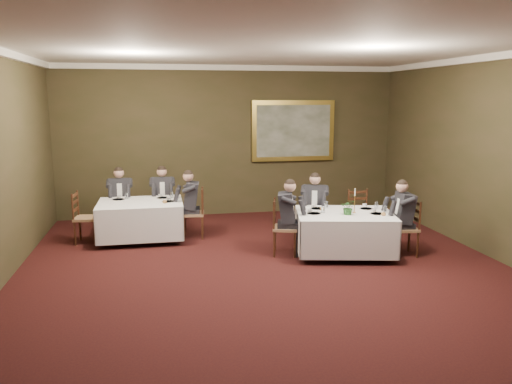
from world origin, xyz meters
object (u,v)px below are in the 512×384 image
object	(u,v)px
table_second	(141,218)
candlestick	(354,204)
diner_sec_backleft	(121,207)
chair_sec_endleft	(86,228)
chair_main_endleft	(284,239)
table_main	(344,230)
chair_sec_backright	(163,215)
chair_main_endright	(404,239)
diner_main_backleft	(314,215)
painting	(293,131)
diner_sec_endright	(193,212)
diner_sec_backright	(163,205)
diner_main_endleft	(285,226)
diner_main_endright	(404,227)
chair_sec_endright	(194,223)
centerpiece	(348,207)
chair_main_backleft	(314,227)
chair_main_backright	(360,227)
chair_sec_backleft	(121,217)

from	to	relation	value
table_second	candlestick	world-z (taller)	candlestick
diner_sec_backleft	chair_sec_endleft	bearing A→B (deg)	52.21
chair_main_endleft	table_main	bearing A→B (deg)	93.27
chair_main_endleft	chair_sec_backright	world-z (taller)	same
chair_main_endright	chair_sec_backright	xyz separation A→B (m)	(-4.19, 2.71, 0.00)
diner_main_backleft	painting	world-z (taller)	painting
diner_sec_endright	candlestick	xyz separation A→B (m)	(2.72, -1.67, 0.42)
diner_sec_backright	painting	distance (m)	3.62
diner_main_endleft	diner_main_backleft	bearing A→B (deg)	148.08
diner_main_endright	diner_sec_backright	xyz separation A→B (m)	(-4.17, 2.70, 0.00)
diner_main_endright	chair_sec_endright	xyz separation A→B (m)	(-3.58, 1.87, -0.23)
chair_main_endright	chair_sec_endleft	size ratio (longest dim) A/B	1.00
chair_sec_endleft	centerpiece	size ratio (longest dim) A/B	3.55
centerpiece	table_main	bearing A→B (deg)	93.60
table_main	diner_sec_backright	world-z (taller)	diner_sec_backright
diner_main_endright	chair_sec_endleft	world-z (taller)	diner_main_endright
table_second	diner_sec_endright	distance (m)	1.02
table_main	chair_sec_endright	world-z (taller)	chair_sec_endright
chair_main_endleft	centerpiece	distance (m)	1.27
diner_sec_endright	candlestick	distance (m)	3.22
centerpiece	painting	xyz separation A→B (m)	(-0.01, 3.67, 1.07)
table_main	diner_main_endright	distance (m)	1.06
diner_main_endleft	chair_sec_backright	xyz separation A→B (m)	(-2.11, 2.27, -0.23)
chair_main_endleft	diner_sec_backleft	world-z (taller)	diner_sec_backleft
chair_main_backleft	chair_sec_backright	distance (m)	3.27
diner_sec_backleft	diner_main_endright	bearing A→B (deg)	149.93
chair_sec_endright	chair_sec_backright	bearing A→B (deg)	41.38
table_main	chair_main_backleft	xyz separation A→B (m)	(-0.26, 0.94, -0.17)
diner_main_backleft	chair_main_backright	size ratio (longest dim) A/B	1.35
centerpiece	candlestick	xyz separation A→B (m)	(0.16, 0.12, 0.02)
centerpiece	diner_main_backleft	bearing A→B (deg)	104.37
diner_main_backleft	chair_main_endright	size ratio (longest dim) A/B	1.35
chair_sec_backleft	chair_sec_backright	distance (m)	0.88
candlestick	chair_main_endleft	bearing A→B (deg)	168.70
chair_sec_backright	chair_sec_endright	size ratio (longest dim) A/B	1.00
chair_sec_backleft	chair_main_endright	bearing A→B (deg)	149.87
table_main	centerpiece	bearing A→B (deg)	-86.40
chair_main_endleft	table_second	bearing A→B (deg)	-104.06
chair_sec_backright	diner_main_endright	bearing A→B (deg)	147.93
chair_sec_backleft	painting	size ratio (longest dim) A/B	0.49
diner_sec_backleft	diner_sec_endright	xyz separation A→B (m)	(1.46, -0.83, 0.00)
chair_main_endright	chair_sec_endleft	bearing A→B (deg)	77.14
chair_sec_endright	table_main	bearing A→B (deg)	-116.81
chair_main_backright	chair_main_endleft	bearing A→B (deg)	16.96
chair_sec_endright	centerpiece	xyz separation A→B (m)	(2.55, -1.78, 0.62)
chair_main_backleft	diner_main_backleft	world-z (taller)	diner_main_backleft
diner_main_endleft	diner_sec_endright	size ratio (longest dim) A/B	1.00
diner_main_endleft	chair_main_endright	world-z (taller)	diner_main_endleft
table_second	chair_sec_endleft	world-z (taller)	chair_sec_endleft
candlestick	painting	world-z (taller)	painting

